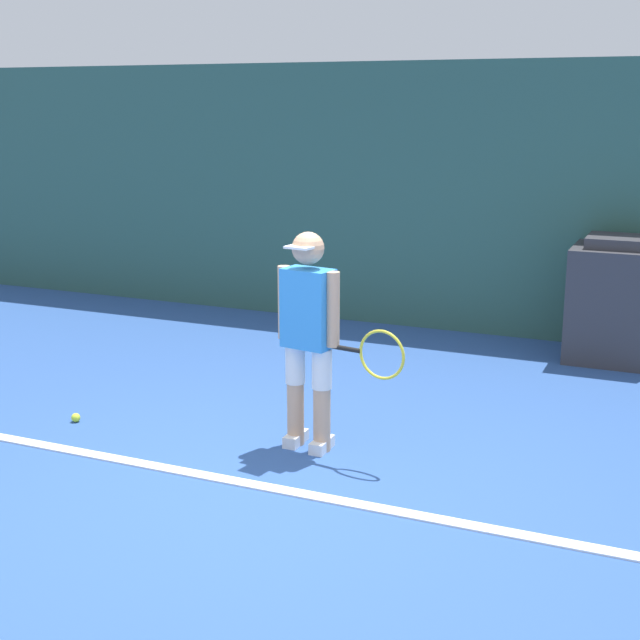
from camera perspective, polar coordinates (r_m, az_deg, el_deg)
name	(u,v)px	position (r m, az deg, el deg)	size (l,w,h in m)	color
ground_plane	(265,489)	(5.70, -3.55, -10.72)	(24.00, 24.00, 0.00)	#2D5193
back_wall	(455,199)	(9.34, 8.66, 7.65)	(24.00, 0.10, 2.77)	#2D564C
court_baseline	(266,487)	(5.71, -3.51, -10.63)	(21.60, 0.10, 0.01)	white
tennis_player	(310,332)	(6.06, -0.63, -0.77)	(0.97, 0.31, 1.52)	tan
tennis_ball	(76,418)	(7.03, -15.37, -6.04)	(0.07, 0.07, 0.07)	#D1E533
covered_chair	(615,301)	(8.71, 18.34, 1.15)	(0.80, 0.78, 1.17)	#333338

